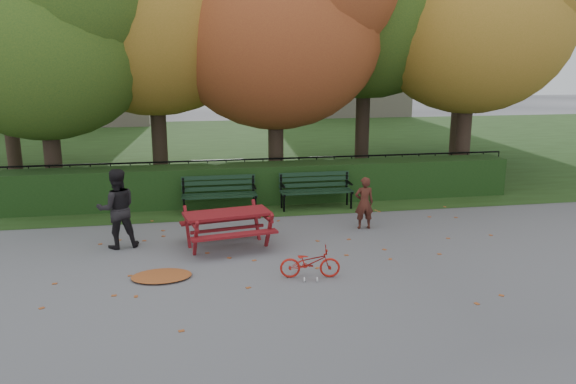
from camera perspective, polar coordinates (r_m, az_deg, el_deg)
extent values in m
plane|color=slate|center=(10.48, 1.50, -6.96)|extent=(90.00, 90.00, 0.00)
plane|color=#1E3512|center=(23.98, -5.39, 4.53)|extent=(90.00, 90.00, 0.00)
cube|color=#BAA895|center=(39.01, 4.77, 16.72)|extent=(9.00, 6.00, 12.00)
cube|color=black|center=(14.60, -2.11, 0.91)|extent=(13.00, 0.90, 1.00)
cube|color=black|center=(15.47, -2.52, 0.02)|extent=(14.00, 0.04, 0.04)
cube|color=black|center=(15.28, -2.56, 3.37)|extent=(14.00, 0.04, 0.04)
cylinder|color=black|center=(15.88, -26.45, 0.52)|extent=(0.03, 0.03, 1.00)
cylinder|color=black|center=(15.27, -13.76, 1.08)|extent=(0.03, 0.03, 1.00)
cylinder|color=black|center=(15.38, -2.54, 1.54)|extent=(0.03, 0.03, 1.00)
cylinder|color=black|center=(16.05, 8.14, 1.92)|extent=(0.03, 0.03, 1.00)
cylinder|color=black|center=(17.47, 19.11, 2.23)|extent=(0.03, 0.03, 1.00)
cylinder|color=black|center=(15.97, -22.83, 3.91)|extent=(0.44, 0.44, 2.62)
ellipsoid|color=#2A4E1A|center=(15.81, -23.76, 14.01)|extent=(5.60, 5.60, 5.04)
cylinder|color=black|center=(16.76, -12.97, 5.92)|extent=(0.44, 0.44, 3.15)
ellipsoid|color=olive|center=(16.69, -13.59, 17.48)|extent=(6.40, 6.40, 5.76)
cylinder|color=black|center=(16.17, -1.25, 5.37)|extent=(0.44, 0.44, 2.80)
ellipsoid|color=brown|center=(16.04, -1.30, 16.04)|extent=(6.00, 6.00, 5.40)
cylinder|color=black|center=(18.09, 7.58, 7.21)|extent=(0.44, 0.44, 3.50)
cylinder|color=black|center=(17.78, 17.40, 5.77)|extent=(0.44, 0.44, 2.97)
ellipsoid|color=olive|center=(17.69, 18.14, 16.05)|extent=(5.80, 5.80, 5.22)
cylinder|color=black|center=(19.98, -26.35, 6.27)|extent=(0.44, 0.44, 3.32)
cylinder|color=black|center=(22.13, 16.80, 7.40)|extent=(0.44, 0.44, 3.15)
ellipsoid|color=#2A4E1A|center=(22.08, 17.41, 16.14)|extent=(6.00, 6.00, 5.40)
cube|color=black|center=(13.44, -6.93, -0.53)|extent=(1.80, 0.12, 0.04)
cube|color=black|center=(13.62, -6.98, -0.35)|extent=(1.80, 0.12, 0.04)
cube|color=black|center=(13.79, -7.02, -0.18)|extent=(1.80, 0.12, 0.04)
cube|color=black|center=(13.85, -7.06, 0.35)|extent=(1.80, 0.05, 0.10)
cube|color=black|center=(13.82, -7.08, 0.96)|extent=(1.80, 0.05, 0.10)
cube|color=black|center=(13.79, -7.09, 1.49)|extent=(1.80, 0.05, 0.10)
cube|color=black|center=(13.60, -10.55, -0.58)|extent=(0.05, 0.55, 0.06)
cube|color=black|center=(13.81, -10.59, 0.59)|extent=(0.05, 0.05, 0.41)
cylinder|color=black|center=(13.47, -10.51, -1.58)|extent=(0.05, 0.05, 0.44)
cylinder|color=black|center=(13.82, -10.52, -1.21)|extent=(0.05, 0.05, 0.44)
cube|color=black|center=(13.57, -10.58, 0.26)|extent=(0.05, 0.45, 0.04)
cube|color=black|center=(13.69, -3.42, -0.28)|extent=(0.05, 0.55, 0.06)
cube|color=black|center=(13.90, -3.57, 0.88)|extent=(0.05, 0.05, 0.41)
cylinder|color=black|center=(13.57, -3.32, -1.28)|extent=(0.05, 0.05, 0.44)
cylinder|color=black|center=(13.91, -3.50, -0.91)|extent=(0.05, 0.05, 0.44)
cube|color=black|center=(13.67, -3.44, 0.55)|extent=(0.05, 0.45, 0.04)
cube|color=black|center=(13.78, 3.08, -0.10)|extent=(1.80, 0.12, 0.04)
cube|color=black|center=(13.95, 2.91, 0.07)|extent=(1.80, 0.12, 0.04)
cube|color=black|center=(14.12, 2.74, 0.23)|extent=(1.80, 0.12, 0.04)
cube|color=black|center=(14.18, 2.66, 0.74)|extent=(1.80, 0.05, 0.10)
cube|color=black|center=(14.15, 2.67, 1.34)|extent=(1.80, 0.05, 0.10)
cube|color=black|center=(14.13, 2.67, 1.85)|extent=(1.80, 0.05, 0.10)
cube|color=black|center=(13.79, -0.54, -0.16)|extent=(0.05, 0.55, 0.06)
cube|color=black|center=(14.00, -0.73, 0.99)|extent=(0.05, 0.05, 0.41)
cylinder|color=black|center=(13.67, -0.40, -1.15)|extent=(0.05, 0.05, 0.44)
cylinder|color=black|center=(14.01, -0.66, -0.79)|extent=(0.05, 0.05, 0.44)
cube|color=black|center=(13.76, -0.55, 0.67)|extent=(0.05, 0.45, 0.04)
cube|color=black|center=(14.17, 6.25, 0.13)|extent=(0.05, 0.55, 0.06)
cube|color=black|center=(14.38, 5.97, 1.24)|extent=(0.05, 0.05, 0.41)
cylinder|color=black|center=(14.05, 6.44, -0.83)|extent=(0.05, 0.05, 0.44)
cylinder|color=black|center=(14.39, 6.03, -0.49)|extent=(0.05, 0.05, 0.44)
cube|color=black|center=(14.15, 6.25, 0.94)|extent=(0.05, 0.45, 0.04)
cube|color=maroon|center=(11.07, -6.20, -2.20)|extent=(1.76, 0.98, 0.06)
cube|color=maroon|center=(10.64, -5.41, -4.39)|extent=(1.68, 0.52, 0.05)
cube|color=maroon|center=(11.66, -6.85, -2.83)|extent=(1.68, 0.52, 0.05)
cube|color=maroon|center=(10.62, -9.37, -4.74)|extent=(0.14, 0.48, 0.81)
cube|color=maroon|center=(11.40, -10.20, -3.52)|extent=(0.14, 0.48, 0.81)
cube|color=maroon|center=(10.94, -9.85, -2.91)|extent=(0.28, 1.24, 0.06)
cube|color=maroon|center=(10.97, -1.95, -3.98)|extent=(0.14, 0.48, 0.81)
cube|color=maroon|center=(11.73, -3.26, -2.85)|extent=(0.14, 0.48, 0.81)
cube|color=maroon|center=(11.28, -2.64, -2.23)|extent=(0.28, 1.24, 0.06)
cube|color=maroon|center=(11.16, -6.16, -3.76)|extent=(1.47, 0.32, 0.06)
ellipsoid|color=brown|center=(9.90, -12.72, -8.31)|extent=(1.14, 0.89, 0.07)
imported|color=#441E16|center=(12.37, 7.75, -1.10)|extent=(0.44, 0.30, 1.16)
imported|color=black|center=(11.46, -16.99, -1.63)|extent=(0.88, 0.75, 1.58)
imported|color=#B51910|center=(9.61, 2.25, -7.16)|extent=(1.07, 0.51, 0.54)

